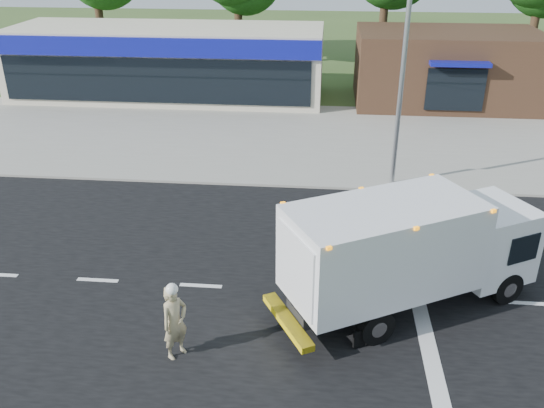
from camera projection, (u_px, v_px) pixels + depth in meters
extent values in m
plane|color=#385123|center=(307.00, 292.00, 15.95)|extent=(120.00, 120.00, 0.00)
cube|color=black|center=(307.00, 292.00, 15.95)|extent=(60.00, 14.00, 0.02)
cube|color=gray|center=(315.00, 176.00, 23.28)|extent=(60.00, 2.40, 0.12)
cube|color=gray|center=(318.00, 131.00, 28.51)|extent=(60.00, 9.00, 0.02)
cube|color=silver|center=(98.00, 280.00, 16.46)|extent=(1.20, 0.15, 0.01)
cube|color=silver|center=(201.00, 286.00, 16.20)|extent=(1.20, 0.15, 0.01)
cube|color=silver|center=(307.00, 291.00, 15.95)|extent=(1.20, 0.15, 0.01)
cube|color=silver|center=(417.00, 297.00, 15.69)|extent=(1.20, 0.15, 0.01)
cube|color=silver|center=(531.00, 303.00, 15.44)|extent=(1.20, 0.15, 0.01)
cube|color=silver|center=(435.00, 374.00, 13.00)|extent=(0.40, 7.00, 0.01)
cube|color=black|center=(379.00, 292.00, 14.77)|extent=(4.64, 3.13, 0.33)
cube|color=white|center=(487.00, 239.00, 15.63)|extent=(2.66, 2.72, 2.01)
cube|color=black|center=(514.00, 227.00, 15.87)|extent=(1.00, 1.66, 0.86)
cube|color=white|center=(383.00, 247.00, 14.19)|extent=(5.29, 4.30, 2.24)
cube|color=silver|center=(295.00, 269.00, 13.35)|extent=(0.97, 1.70, 1.81)
cube|color=yellow|center=(287.00, 321.00, 13.91)|extent=(1.39, 2.17, 0.17)
cube|color=orange|center=(387.00, 207.00, 13.71)|extent=(5.14, 4.25, 0.08)
cylinder|color=black|center=(461.00, 255.00, 16.84)|extent=(0.94, 0.69, 0.92)
cylinder|color=black|center=(506.00, 287.00, 15.34)|extent=(0.94, 0.69, 0.92)
cylinder|color=black|center=(337.00, 286.00, 15.41)|extent=(0.94, 0.69, 0.92)
cylinder|color=black|center=(376.00, 327.00, 13.83)|extent=(0.94, 0.69, 0.92)
imported|color=tan|center=(175.00, 322.00, 13.21)|extent=(0.77, 0.82, 1.88)
sphere|color=white|center=(172.00, 289.00, 12.82)|extent=(0.28, 0.28, 0.28)
cube|color=#C0B6A0|center=(168.00, 62.00, 33.79)|extent=(18.00, 6.00, 4.00)
cube|color=#0E1389|center=(152.00, 47.00, 30.45)|extent=(18.00, 0.30, 1.00)
cube|color=black|center=(155.00, 81.00, 31.23)|extent=(17.00, 0.12, 2.40)
cube|color=#382316|center=(446.00, 67.00, 32.43)|extent=(10.00, 6.00, 4.00)
cube|color=#0E1389|center=(459.00, 63.00, 29.26)|extent=(3.00, 1.20, 0.20)
cube|color=black|center=(455.00, 90.00, 29.91)|extent=(3.00, 0.12, 2.20)
cylinder|color=gray|center=(401.00, 85.00, 20.78)|extent=(0.18, 0.18, 8.00)
cylinder|color=#332114|center=(99.00, 12.00, 40.83)|extent=(0.56, 0.56, 7.35)
cylinder|color=#332114|center=(238.00, 18.00, 40.09)|extent=(0.56, 0.56, 6.86)
cylinder|color=#332114|center=(384.00, 12.00, 39.03)|extent=(0.56, 0.56, 7.84)
cylinder|color=#332114|center=(535.00, 21.00, 38.36)|extent=(0.56, 0.56, 7.00)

